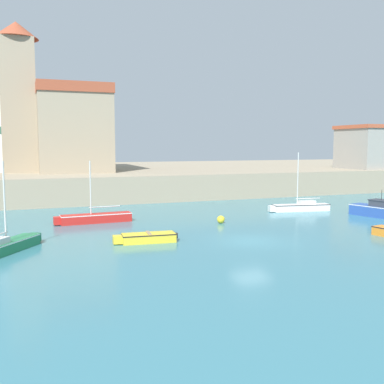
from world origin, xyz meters
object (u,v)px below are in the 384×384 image
Objects in this scene: sailboat_white_1 at (301,207)px; harbor_shed_mid_row at (371,147)px; lighthouse at (5,128)px; sailboat_green_0 at (2,247)px; sailboat_red_4 at (95,218)px; dinghy_yellow_3 at (147,237)px; church at (62,124)px; mooring_buoy at (221,219)px; motorboat_blue_2 at (380,210)px.

sailboat_white_1 is 26.28m from harbor_shed_mid_row.
lighthouse is 1.44× the size of harbor_shed_mid_row.
harbor_shed_mid_row is at bearing -10.94° from lighthouse.
sailboat_green_0 is 0.94× the size of sailboat_red_4.
sailboat_white_1 is 19.23m from dinghy_yellow_3.
harbor_shed_mid_row is at bearing 34.30° from sailboat_white_1.
harbor_shed_mid_row is (38.56, 22.79, 5.70)m from dinghy_yellow_3.
church is 2.31× the size of harbor_shed_mid_row.
sailboat_red_4 is 10.26m from mooring_buoy.
motorboat_blue_2 is at bearing -13.63° from sailboat_red_4.
church is 1.60× the size of lighthouse.
dinghy_yellow_3 is at bearing -147.00° from mooring_buoy.
church is (-9.96, 28.40, 8.72)m from mooring_buoy.
motorboat_blue_2 is (30.57, 2.98, 0.17)m from sailboat_green_0.
mooring_buoy is at bearing -150.00° from harbor_shed_mid_row.
church reaches higher than mooring_buoy.
motorboat_blue_2 is at bearing -51.25° from church.
church is at bearing 9.51° from lighthouse.
harbor_shed_mid_row is (48.00, -9.28, -2.37)m from lighthouse.
lighthouse reaches higher than sailboat_red_4.
lighthouse is at bearing 107.42° from sailboat_red_4.
harbor_shed_mid_row is (47.26, 22.94, 5.59)m from sailboat_green_0.
sailboat_white_1 reaches higher than sailboat_red_4.
harbor_shed_mid_row reaches higher than sailboat_green_0.
mooring_buoy is 0.06× the size of lighthouse.
lighthouse is 48.95m from harbor_shed_mid_row.
harbor_shed_mid_row is (16.69, 19.96, 5.42)m from motorboat_blue_2.
lighthouse is at bearing 136.96° from motorboat_blue_2.
church is at bearing 128.75° from motorboat_blue_2.
motorboat_blue_2 is at bearing 7.38° from dinghy_yellow_3.
dinghy_yellow_3 is at bearing -154.37° from sailboat_white_1.
harbor_shed_mid_row is at bearing 50.10° from motorboat_blue_2.
sailboat_red_4 reaches higher than mooring_buoy.
lighthouse is at bearing 169.06° from harbor_shed_mid_row.
church is (-19.87, 24.91, 8.61)m from sailboat_white_1.
sailboat_green_0 is 0.33× the size of church.
dinghy_yellow_3 is at bearing -76.38° from sailboat_red_4.
harbor_shed_mid_row is (41.08, -10.44, -3.01)m from church.
motorboat_blue_2 is 43.54m from lighthouse.
church is at bearing 128.58° from sailboat_white_1.
sailboat_red_4 reaches higher than motorboat_blue_2.
dinghy_yellow_3 is 8.89m from sailboat_red_4.
motorboat_blue_2 is 9.21× the size of mooring_buoy.
sailboat_white_1 is 0.78× the size of harbor_shed_mid_row.
sailboat_green_0 is at bearing -161.99° from sailboat_white_1.
motorboat_blue_2 is 39.88m from church.
motorboat_blue_2 is at bearing 5.57° from sailboat_green_0.
church reaches higher than sailboat_green_0.
harbor_shed_mid_row is (31.12, 17.96, 5.71)m from mooring_buoy.
harbor_shed_mid_row reaches higher than motorboat_blue_2.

